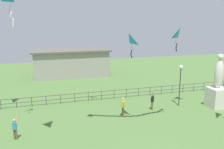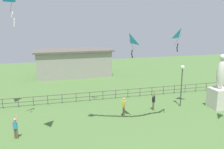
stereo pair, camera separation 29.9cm
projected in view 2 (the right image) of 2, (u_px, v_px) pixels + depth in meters
The scene contains 9 objects.
statue_monument at pixel (219, 91), 23.50m from camera, with size 1.61×1.61×5.20m.
lamppost at pixel (182, 76), 23.63m from camera, with size 0.36×0.36×4.08m.
person_0 at pixel (154, 101), 23.04m from camera, with size 0.35×0.47×1.81m.
person_2 at pixel (15, 127), 17.51m from camera, with size 0.46×0.35×1.82m.
person_3 at pixel (124, 106), 21.45m from camera, with size 0.32×0.52×1.74m.
kite_2 at pixel (181, 35), 18.74m from camera, with size 0.96×0.87×1.79m.
kite_6 at pixel (129, 40), 18.58m from camera, with size 0.83×1.08×1.86m.
waterfront_railing at pixel (97, 95), 25.88m from camera, with size 36.02×0.06×0.95m.
pavilion_building at pixel (74, 63), 36.61m from camera, with size 11.23×4.89×3.99m.
Camera 2 is at (-5.41, -10.31, 8.38)m, focal length 39.63 mm.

